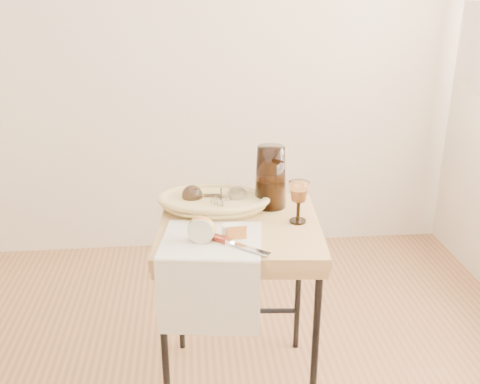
{
  "coord_description": "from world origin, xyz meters",
  "views": [
    {
      "loc": [
        0.31,
        -1.16,
        1.47
      ],
      "look_at": [
        0.47,
        0.52,
        0.82
      ],
      "focal_mm": 40.7,
      "sensor_mm": 36.0,
      "label": 1
    }
  ],
  "objects_px": {
    "apple_half": "(202,229)",
    "side_table": "(239,309)",
    "goblet_lying_b": "(229,199)",
    "table_knife": "(232,242)",
    "tea_towel": "(212,240)",
    "wine_goblet": "(299,202)",
    "bread_basket": "(214,203)",
    "goblet_lying_a": "(205,195)",
    "pitcher": "(271,177)"
  },
  "relations": [
    {
      "from": "goblet_lying_a",
      "to": "side_table",
      "type": "bearing_deg",
      "value": 134.12
    },
    {
      "from": "bread_basket",
      "to": "tea_towel",
      "type": "bearing_deg",
      "value": -86.78
    },
    {
      "from": "goblet_lying_a",
      "to": "apple_half",
      "type": "xyz_separation_m",
      "value": [
        -0.02,
        -0.28,
        -0.0
      ]
    },
    {
      "from": "apple_half",
      "to": "side_table",
      "type": "bearing_deg",
      "value": 60.8
    },
    {
      "from": "side_table",
      "to": "apple_half",
      "type": "relative_size",
      "value": 7.69
    },
    {
      "from": "goblet_lying_a",
      "to": "wine_goblet",
      "type": "bearing_deg",
      "value": 158.54
    },
    {
      "from": "apple_half",
      "to": "wine_goblet",
      "type": "bearing_deg",
      "value": 34.56
    },
    {
      "from": "side_table",
      "to": "table_knife",
      "type": "xyz_separation_m",
      "value": [
        -0.04,
        -0.18,
        0.36
      ]
    },
    {
      "from": "tea_towel",
      "to": "goblet_lying_b",
      "type": "xyz_separation_m",
      "value": [
        0.07,
        0.23,
        0.05
      ]
    },
    {
      "from": "side_table",
      "to": "goblet_lying_a",
      "type": "bearing_deg",
      "value": 129.73
    },
    {
      "from": "goblet_lying_a",
      "to": "pitcher",
      "type": "xyz_separation_m",
      "value": [
        0.24,
        0.0,
        0.06
      ]
    },
    {
      "from": "tea_towel",
      "to": "bread_basket",
      "type": "distance_m",
      "value": 0.26
    },
    {
      "from": "goblet_lying_a",
      "to": "goblet_lying_b",
      "type": "relative_size",
      "value": 1.04
    },
    {
      "from": "apple_half",
      "to": "tea_towel",
      "type": "bearing_deg",
      "value": 29.67
    },
    {
      "from": "goblet_lying_b",
      "to": "table_knife",
      "type": "height_order",
      "value": "goblet_lying_b"
    },
    {
      "from": "bread_basket",
      "to": "table_knife",
      "type": "xyz_separation_m",
      "value": [
        0.04,
        -0.3,
        -0.01
      ]
    },
    {
      "from": "tea_towel",
      "to": "apple_half",
      "type": "relative_size",
      "value": 3.49
    },
    {
      "from": "tea_towel",
      "to": "table_knife",
      "type": "height_order",
      "value": "table_knife"
    },
    {
      "from": "bread_basket",
      "to": "apple_half",
      "type": "relative_size",
      "value": 3.96
    },
    {
      "from": "tea_towel",
      "to": "bread_basket",
      "type": "xyz_separation_m",
      "value": [
        0.02,
        0.26,
        0.02
      ]
    },
    {
      "from": "bread_basket",
      "to": "goblet_lying_b",
      "type": "bearing_deg",
      "value": -14.16
    },
    {
      "from": "bread_basket",
      "to": "goblet_lying_a",
      "type": "distance_m",
      "value": 0.04
    },
    {
      "from": "tea_towel",
      "to": "apple_half",
      "type": "bearing_deg",
      "value": -155.83
    },
    {
      "from": "tea_towel",
      "to": "wine_goblet",
      "type": "height_order",
      "value": "wine_goblet"
    },
    {
      "from": "goblet_lying_b",
      "to": "wine_goblet",
      "type": "relative_size",
      "value": 0.82
    },
    {
      "from": "wine_goblet",
      "to": "table_knife",
      "type": "bearing_deg",
      "value": -145.49
    },
    {
      "from": "side_table",
      "to": "wine_goblet",
      "type": "xyz_separation_m",
      "value": [
        0.2,
        -0.02,
        0.42
      ]
    },
    {
      "from": "tea_towel",
      "to": "goblet_lying_b",
      "type": "height_order",
      "value": "goblet_lying_b"
    },
    {
      "from": "pitcher",
      "to": "wine_goblet",
      "type": "distance_m",
      "value": 0.17
    },
    {
      "from": "side_table",
      "to": "wine_goblet",
      "type": "relative_size",
      "value": 4.7
    },
    {
      "from": "tea_towel",
      "to": "wine_goblet",
      "type": "xyz_separation_m",
      "value": [
        0.3,
        0.12,
        0.07
      ]
    },
    {
      "from": "goblet_lying_b",
      "to": "apple_half",
      "type": "relative_size",
      "value": 1.34
    },
    {
      "from": "bread_basket",
      "to": "side_table",
      "type": "bearing_deg",
      "value": -48.29
    },
    {
      "from": "tea_towel",
      "to": "table_knife",
      "type": "xyz_separation_m",
      "value": [
        0.06,
        -0.05,
        0.01
      ]
    },
    {
      "from": "goblet_lying_a",
      "to": "apple_half",
      "type": "relative_size",
      "value": 1.39
    },
    {
      "from": "pitcher",
      "to": "goblet_lying_a",
      "type": "bearing_deg",
      "value": -155.27
    },
    {
      "from": "tea_towel",
      "to": "goblet_lying_a",
      "type": "distance_m",
      "value": 0.28
    },
    {
      "from": "tea_towel",
      "to": "pitcher",
      "type": "bearing_deg",
      "value": 58.09
    },
    {
      "from": "tea_towel",
      "to": "wine_goblet",
      "type": "relative_size",
      "value": 2.13
    },
    {
      "from": "bread_basket",
      "to": "apple_half",
      "type": "distance_m",
      "value": 0.27
    },
    {
      "from": "side_table",
      "to": "apple_half",
      "type": "distance_m",
      "value": 0.44
    },
    {
      "from": "bread_basket",
      "to": "goblet_lying_a",
      "type": "relative_size",
      "value": 2.85
    },
    {
      "from": "side_table",
      "to": "goblet_lying_b",
      "type": "bearing_deg",
      "value": 105.93
    },
    {
      "from": "goblet_lying_a",
      "to": "wine_goblet",
      "type": "xyz_separation_m",
      "value": [
        0.31,
        -0.15,
        0.02
      ]
    },
    {
      "from": "goblet_lying_b",
      "to": "apple_half",
      "type": "distance_m",
      "value": 0.26
    },
    {
      "from": "goblet_lying_a",
      "to": "bread_basket",
      "type": "bearing_deg",
      "value": 157.83
    },
    {
      "from": "goblet_lying_a",
      "to": "goblet_lying_b",
      "type": "bearing_deg",
      "value": 160.77
    },
    {
      "from": "side_table",
      "to": "apple_half",
      "type": "bearing_deg",
      "value": -132.76
    },
    {
      "from": "side_table",
      "to": "pitcher",
      "type": "xyz_separation_m",
      "value": [
        0.13,
        0.14,
        0.46
      ]
    },
    {
      "from": "tea_towel",
      "to": "pitcher",
      "type": "relative_size",
      "value": 1.18
    }
  ]
}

